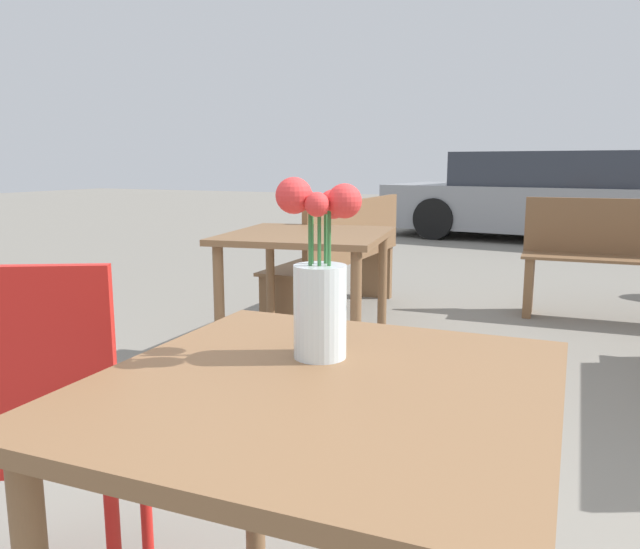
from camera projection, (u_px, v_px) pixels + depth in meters
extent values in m
cube|color=brown|center=(323.00, 388.00, 1.07)|extent=(0.81, 0.84, 0.03)
cylinder|color=brown|center=(254.00, 464.00, 1.57)|extent=(0.05, 0.05, 0.70)
cylinder|color=brown|center=(525.00, 519.00, 1.33)|extent=(0.05, 0.05, 0.70)
cylinder|color=silver|center=(320.00, 312.00, 1.18)|extent=(0.10, 0.10, 0.18)
cylinder|color=silver|center=(320.00, 330.00, 1.19)|extent=(0.09, 0.09, 0.10)
cylinder|color=#337038|center=(329.00, 283.00, 1.16)|extent=(0.01, 0.01, 0.27)
sphere|color=red|center=(345.00, 201.00, 1.12)|extent=(0.06, 0.06, 0.06)
cylinder|color=#337038|center=(326.00, 283.00, 1.19)|extent=(0.01, 0.01, 0.26)
sphere|color=red|center=(333.00, 204.00, 1.19)|extent=(0.06, 0.06, 0.06)
cylinder|color=#337038|center=(312.00, 279.00, 1.19)|extent=(0.01, 0.01, 0.28)
sphere|color=red|center=(302.00, 198.00, 1.19)|extent=(0.05, 0.05, 0.05)
cylinder|color=#337038|center=(310.00, 281.00, 1.17)|extent=(0.01, 0.01, 0.28)
sphere|color=red|center=(294.00, 196.00, 1.13)|extent=(0.07, 0.07, 0.07)
cylinder|color=#337038|center=(319.00, 284.00, 1.16)|extent=(0.01, 0.01, 0.27)
sphere|color=red|center=(317.00, 204.00, 1.11)|extent=(0.04, 0.04, 0.04)
cube|color=red|center=(54.00, 433.00, 1.49)|extent=(0.55, 0.55, 0.03)
cube|color=red|center=(15.00, 367.00, 1.27)|extent=(0.36, 0.22, 0.42)
cylinder|color=red|center=(17.00, 491.00, 1.68)|extent=(0.03, 0.03, 0.45)
cylinder|color=red|center=(145.00, 486.00, 1.71)|extent=(0.03, 0.03, 0.45)
cube|color=brown|center=(336.00, 257.00, 4.41)|extent=(0.39, 1.70, 0.02)
cube|color=brown|center=(357.00, 229.00, 4.31)|extent=(0.06, 1.70, 0.40)
cube|color=brown|center=(285.00, 312.00, 3.74)|extent=(0.32, 0.07, 0.43)
cube|color=brown|center=(372.00, 271.00, 5.15)|extent=(0.32, 0.07, 0.43)
cube|color=brown|center=(633.00, 260.00, 4.29)|extent=(1.49, 0.47, 0.02)
cube|color=brown|center=(634.00, 227.00, 4.40)|extent=(1.46, 0.14, 0.40)
cube|color=brown|center=(529.00, 285.00, 4.57)|extent=(0.08, 0.33, 0.43)
cube|color=brown|center=(307.00, 235.00, 3.13)|extent=(0.91, 0.96, 0.03)
cylinder|color=brown|center=(220.00, 321.00, 2.94)|extent=(0.05, 0.05, 0.72)
cylinder|color=brown|center=(356.00, 331.00, 2.77)|extent=(0.05, 0.05, 0.72)
cylinder|color=brown|center=(270.00, 292.00, 3.62)|extent=(0.05, 0.05, 0.72)
cylinder|color=brown|center=(382.00, 298.00, 3.45)|extent=(0.05, 0.05, 0.72)
cube|color=gray|center=(549.00, 208.00, 9.03)|extent=(4.72, 2.32, 0.64)
cube|color=#2D333D|center=(551.00, 169.00, 8.93)|extent=(2.67, 1.96, 0.48)
cylinder|color=black|center=(472.00, 211.00, 10.51)|extent=(0.62, 0.24, 0.60)
cylinder|color=black|center=(434.00, 219.00, 9.03)|extent=(0.62, 0.24, 0.60)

